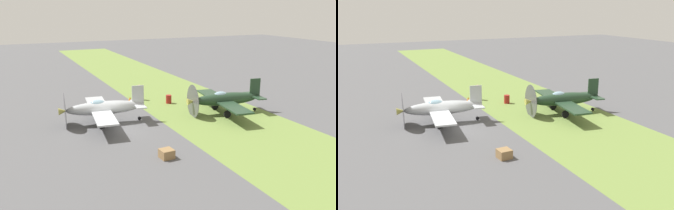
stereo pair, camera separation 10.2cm
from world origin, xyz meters
TOP-DOWN VIEW (x-y plane):
  - ground_plane at (0.00, 0.00)m, footprint 160.00×160.00m
  - grass_verge at (0.00, -10.09)m, footprint 120.00×11.00m
  - airplane_lead at (2.18, 0.33)m, footprint 9.63×7.64m
  - airplane_wingman at (0.33, -11.29)m, footprint 9.74×7.75m
  - ground_crew_chief at (8.87, -5.64)m, footprint 0.63×0.38m
  - fuel_drum at (6.10, -7.96)m, footprint 0.60×0.60m
  - supply_crate at (-7.28, -1.60)m, footprint 0.96×0.96m
  - runway_marker_cone at (8.90, -4.52)m, footprint 0.36×0.36m

SIDE VIEW (x-z plane):
  - ground_plane at x=0.00m, z-range 0.00..0.00m
  - grass_verge at x=0.00m, z-range 0.00..0.01m
  - runway_marker_cone at x=8.90m, z-range 0.00..0.44m
  - supply_crate at x=-7.28m, z-range 0.00..0.64m
  - fuel_drum at x=6.10m, z-range 0.00..0.90m
  - ground_crew_chief at x=8.87m, z-range 0.05..1.78m
  - airplane_lead at x=2.18m, z-range -0.28..3.14m
  - airplane_wingman at x=0.33m, z-range -0.28..3.17m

